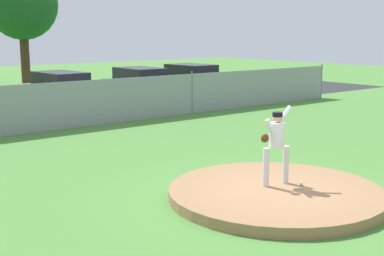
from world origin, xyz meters
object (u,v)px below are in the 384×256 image
Objects in this scene: pitcher_youth at (276,140)px; parked_car_silver at (61,91)px; parked_car_teal at (140,86)px; baseball at (301,183)px; parked_car_charcoal at (191,81)px.

pitcher_youth is 14.74m from parked_car_silver.
pitcher_youth is 0.37× the size of parked_car_teal.
parked_car_silver is at bearing 84.51° from baseball.
parked_car_teal is (-3.66, -0.68, -0.01)m from parked_car_charcoal.
parked_car_teal is (5.65, 14.02, -0.36)m from pitcher_youth.
parked_car_silver is 3.86m from parked_car_teal.
baseball is at bearing -120.60° from parked_car_charcoal.
parked_car_charcoal reaches higher than baseball.
baseball is at bearing -110.06° from parked_car_teal.
parked_car_charcoal is 1.05× the size of parked_car_teal.
baseball is 15.06m from parked_car_silver.
parked_car_charcoal is at bearing 59.40° from baseball.
parked_car_charcoal is 3.72m from parked_car_teal.
parked_car_teal is (5.25, 14.38, 0.56)m from baseball.
pitcher_youth is 15.12m from parked_car_teal.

